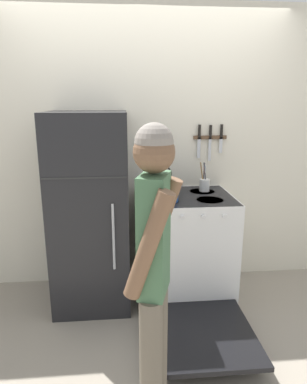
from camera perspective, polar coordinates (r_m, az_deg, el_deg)
ground_plane at (r=3.58m, az=-1.02°, el=-13.86°), size 14.00×14.00×0.00m
wall_back at (r=3.20m, az=-1.17°, el=6.86°), size 10.00×0.06×2.55m
refrigerator at (r=2.95m, az=-10.40°, el=-3.13°), size 0.63×0.71×1.64m
stove_range at (r=3.06m, az=5.16°, el=-9.37°), size 0.82×1.45×0.94m
dutch_oven_pot at (r=2.76m, az=2.03°, el=0.17°), size 0.26×0.22×0.19m
tea_kettle at (r=3.03m, az=1.64°, el=1.25°), size 0.25×0.20×0.24m
utensil_jar at (r=3.11m, az=8.48°, el=1.36°), size 0.10×0.09×0.27m
person at (r=1.72m, az=0.08°, el=-12.47°), size 0.32×0.38×1.63m
wall_knife_strip at (r=3.24m, az=9.40°, el=9.06°), size 0.31×0.03×0.34m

